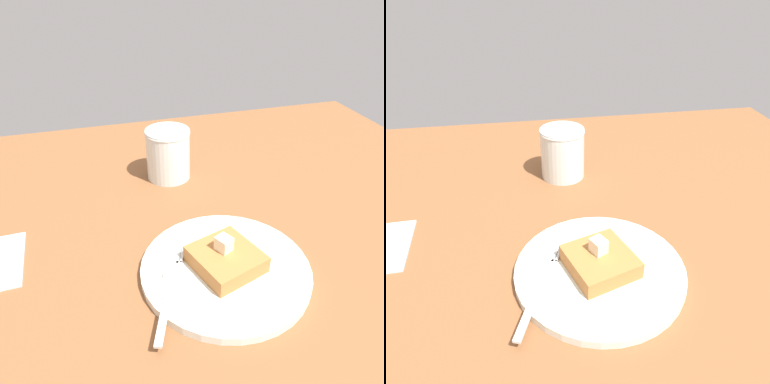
{
  "view_description": "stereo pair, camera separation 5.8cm",
  "coord_description": "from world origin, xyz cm",
  "views": [
    {
      "loc": [
        16.55,
        36.69,
        37.51
      ],
      "look_at": [
        3.02,
        -10.01,
        6.39
      ],
      "focal_mm": 35.0,
      "sensor_mm": 36.0,
      "label": 1
    },
    {
      "loc": [
        10.93,
        37.96,
        37.51
      ],
      "look_at": [
        3.02,
        -10.01,
        6.39
      ],
      "focal_mm": 35.0,
      "sensor_mm": 36.0,
      "label": 2
    }
  ],
  "objects": [
    {
      "name": "fork",
      "position": [
        10.0,
        4.46,
        3.23
      ],
      "size": [
        7.21,
        15.41,
        0.36
      ],
      "color": "silver",
      "rests_on": "plate"
    },
    {
      "name": "plate",
      "position": [
        2.34,
        3.34,
        2.54
      ],
      "size": [
        22.21,
        22.21,
        1.16
      ],
      "color": "silver",
      "rests_on": "table_surface"
    },
    {
      "name": "table_surface",
      "position": [
        0.0,
        0.0,
        0.94
      ],
      "size": [
        103.55,
        103.55,
        1.89
      ],
      "primitive_type": "cube",
      "color": "brown",
      "rests_on": "ground"
    },
    {
      "name": "syrup_jar",
      "position": [
        3.7,
        -23.36,
        6.14
      ],
      "size": [
        8.15,
        8.15,
        9.34
      ],
      "color": "#55250A",
      "rests_on": "table_surface"
    },
    {
      "name": "toast_slice_center",
      "position": [
        2.34,
        3.34,
        4.2
      ],
      "size": [
        10.06,
        10.19,
        2.3
      ],
      "primitive_type": "cube",
      "rotation": [
        0.0,
        0.0,
        0.32
      ],
      "color": "#AF6C35",
      "rests_on": "plate"
    },
    {
      "name": "butter_pat_primary",
      "position": [
        2.49,
        2.75,
        6.31
      ],
      "size": [
        2.42,
        2.5,
        1.92
      ],
      "primitive_type": "cube",
      "rotation": [
        0.0,
        0.0,
        2.04
      ],
      "color": "#F4EBC9",
      "rests_on": "toast_slice_center"
    }
  ]
}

